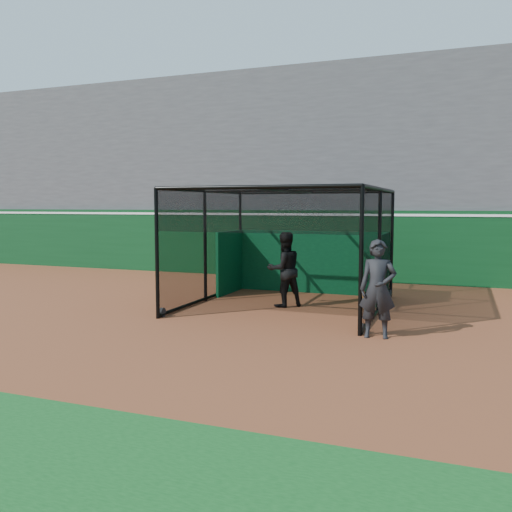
% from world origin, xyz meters
% --- Properties ---
extents(ground, '(120.00, 120.00, 0.00)m').
position_xyz_m(ground, '(0.00, 0.00, 0.00)').
color(ground, brown).
rests_on(ground, ground).
extents(outfield_wall, '(50.00, 0.50, 2.50)m').
position_xyz_m(outfield_wall, '(0.00, 8.50, 1.29)').
color(outfield_wall, '#0A3817').
rests_on(outfield_wall, ground).
extents(grandstand, '(50.00, 7.85, 8.95)m').
position_xyz_m(grandstand, '(0.00, 12.27, 4.48)').
color(grandstand, '#4C4C4F').
rests_on(grandstand, ground).
extents(batting_cage, '(4.88, 5.21, 3.08)m').
position_xyz_m(batting_cage, '(0.73, 2.83, 1.53)').
color(batting_cage, black).
rests_on(batting_cage, ground).
extents(batter, '(1.21, 1.21, 1.98)m').
position_xyz_m(batter, '(0.67, 2.80, 0.99)').
color(batter, black).
rests_on(batter, ground).
extents(on_deck_player, '(0.78, 0.55, 2.00)m').
position_xyz_m(on_deck_player, '(3.48, 0.23, 1.00)').
color(on_deck_player, black).
rests_on(on_deck_player, ground).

